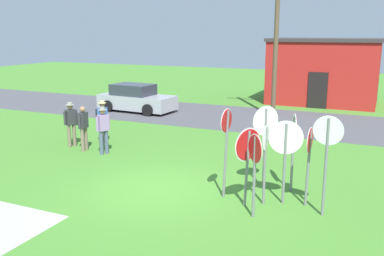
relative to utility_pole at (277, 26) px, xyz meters
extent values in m
plane|color=#47842D|center=(-0.39, -11.75, -4.64)|extent=(80.00, 80.00, 0.00)
cube|color=#4C4C51|center=(-0.39, -0.95, -4.64)|extent=(60.00, 6.40, 0.01)
cube|color=#B2231E|center=(1.70, 5.81, -2.75)|extent=(6.31, 4.46, 3.78)
cube|color=#383333|center=(1.70, 5.81, -0.76)|extent=(6.51, 4.66, 0.20)
cube|color=black|center=(1.70, 3.56, -3.59)|extent=(1.10, 0.08, 2.10)
cylinder|color=brown|center=(0.00, 0.00, -0.19)|extent=(0.24, 0.24, 8.91)
cube|color=#A5A8AD|center=(-7.34, -1.55, -4.11)|extent=(4.41, 2.09, 0.76)
cube|color=#2D333D|center=(-7.59, -1.53, -3.43)|extent=(2.33, 1.68, 0.60)
cylinder|color=black|center=(-5.95, -0.74, -4.32)|extent=(0.65, 0.26, 0.64)
cylinder|color=black|center=(-6.07, -2.53, -4.32)|extent=(0.65, 0.26, 0.64)
cylinder|color=black|center=(-8.61, -0.56, -4.32)|extent=(0.65, 0.26, 0.64)
cylinder|color=black|center=(-8.73, -2.35, -4.32)|extent=(0.65, 0.26, 0.64)
cylinder|color=slate|center=(2.24, -11.86, -3.65)|extent=(0.18, 0.14, 1.99)
cylinder|color=white|center=(2.24, -11.86, -3.01)|extent=(0.44, 0.79, 0.86)
cylinder|color=red|center=(2.25, -11.87, -3.01)|extent=(0.41, 0.73, 0.80)
cylinder|color=slate|center=(2.60, -11.51, -3.63)|extent=(0.07, 0.07, 2.03)
cylinder|color=white|center=(2.60, -11.51, -2.88)|extent=(0.02, 0.64, 0.64)
cylinder|color=red|center=(2.59, -11.51, -2.88)|extent=(0.02, 0.59, 0.59)
cylinder|color=slate|center=(3.05, -11.27, -3.58)|extent=(0.09, 0.09, 2.12)
cylinder|color=white|center=(3.05, -11.27, -2.88)|extent=(0.84, 0.22, 0.87)
cylinder|color=red|center=(3.05, -11.26, -2.88)|extent=(0.78, 0.21, 0.80)
cylinder|color=slate|center=(2.29, -10.37, -3.49)|extent=(0.10, 0.10, 2.30)
cylinder|color=white|center=(2.29, -10.37, -2.69)|extent=(0.54, 0.65, 0.83)
cylinder|color=red|center=(2.28, -10.37, -2.69)|extent=(0.51, 0.60, 0.77)
cylinder|color=slate|center=(2.59, -12.39, -3.65)|extent=(0.10, 0.10, 1.99)
cylinder|color=white|center=(2.59, -12.39, -2.95)|extent=(0.49, 0.53, 0.71)
cylinder|color=red|center=(2.58, -12.40, -2.95)|extent=(0.45, 0.50, 0.66)
cylinder|color=slate|center=(3.06, -10.29, -3.58)|extent=(0.09, 0.09, 2.12)
cylinder|color=white|center=(3.06, -10.29, -2.90)|extent=(0.31, 0.86, 0.91)
cylinder|color=red|center=(3.07, -10.28, -2.90)|extent=(0.29, 0.80, 0.84)
cylinder|color=slate|center=(1.55, -11.51, -3.45)|extent=(0.17, 0.09, 2.38)
cylinder|color=white|center=(1.55, -11.51, -2.53)|extent=(0.10, 0.65, 0.65)
cylinder|color=red|center=(1.56, -11.52, -2.53)|extent=(0.09, 0.60, 0.60)
cylinder|color=slate|center=(4.09, -11.61, -3.44)|extent=(0.07, 0.07, 2.41)
cylinder|color=white|center=(4.09, -11.61, -2.53)|extent=(0.70, 0.04, 0.70)
cylinder|color=red|center=(4.09, -11.60, -2.53)|extent=(0.65, 0.04, 0.65)
cylinder|color=slate|center=(3.62, -11.17, -3.64)|extent=(0.11, 0.07, 2.00)
cylinder|color=white|center=(3.62, -11.17, -2.93)|extent=(0.05, 0.68, 0.68)
cylinder|color=red|center=(3.63, -11.17, -2.93)|extent=(0.05, 0.63, 0.63)
cylinder|color=#7A6B56|center=(-4.82, -9.26, -4.20)|extent=(0.14, 0.14, 0.88)
cylinder|color=#7A6B56|center=(-4.80, -9.48, -4.20)|extent=(0.14, 0.14, 0.88)
cube|color=#333338|center=(-4.81, -9.37, -3.47)|extent=(0.25, 0.38, 0.58)
cylinder|color=#333338|center=(-4.83, -9.13, -3.49)|extent=(0.09, 0.09, 0.52)
cylinder|color=#333338|center=(-4.79, -9.61, -3.49)|extent=(0.09, 0.09, 0.52)
sphere|color=#9E7051|center=(-4.81, -9.37, -3.06)|extent=(0.21, 0.21, 0.21)
cube|color=#232328|center=(-4.98, -9.38, -3.45)|extent=(0.16, 0.27, 0.40)
cylinder|color=#4C5670|center=(-3.84, -9.32, -4.20)|extent=(0.14, 0.14, 0.88)
cylinder|color=#4C5670|center=(-3.92, -9.53, -4.20)|extent=(0.14, 0.14, 0.88)
cube|color=#9E7AB2|center=(-3.88, -9.43, -3.47)|extent=(0.33, 0.41, 0.58)
cylinder|color=#9E7AB2|center=(-3.80, -9.20, -3.49)|extent=(0.09, 0.09, 0.52)
cylinder|color=#9E7AB2|center=(-3.97, -9.65, -3.49)|extent=(0.09, 0.09, 0.52)
sphere|color=#9E7051|center=(-3.88, -9.43, -3.06)|extent=(0.21, 0.21, 0.21)
cylinder|color=gray|center=(-3.88, -9.43, -3.00)|extent=(0.32, 0.32, 0.02)
cylinder|color=gray|center=(-3.88, -9.43, -2.95)|extent=(0.19, 0.19, 0.09)
cylinder|color=#2D2D33|center=(-4.77, -8.11, -4.20)|extent=(0.14, 0.14, 0.88)
cylinder|color=#2D2D33|center=(-4.79, -8.33, -4.20)|extent=(0.14, 0.14, 0.88)
cube|color=#3860B7|center=(-4.78, -8.22, -3.47)|extent=(0.25, 0.38, 0.58)
cylinder|color=#3860B7|center=(-4.76, -7.98, -3.49)|extent=(0.09, 0.09, 0.52)
cylinder|color=#3860B7|center=(-4.81, -8.46, -3.49)|extent=(0.09, 0.09, 0.52)
sphere|color=#9E7051|center=(-4.78, -8.22, -3.06)|extent=(0.21, 0.21, 0.21)
cylinder|color=beige|center=(-4.78, -8.22, -3.00)|extent=(0.31, 0.32, 0.02)
cylinder|color=beige|center=(-4.78, -8.22, -2.95)|extent=(0.19, 0.19, 0.09)
cube|color=#232328|center=(-4.95, -8.20, -3.45)|extent=(0.16, 0.27, 0.40)
cylinder|color=#7A6B56|center=(-5.60, -8.98, -4.20)|extent=(0.14, 0.14, 0.88)
cylinder|color=#7A6B56|center=(-5.68, -9.18, -4.20)|extent=(0.14, 0.14, 0.88)
cube|color=#333338|center=(-5.64, -9.08, -3.47)|extent=(0.33, 0.41, 0.58)
cylinder|color=#333338|center=(-5.55, -8.85, -3.49)|extent=(0.09, 0.09, 0.52)
cylinder|color=#333338|center=(-5.72, -9.30, -3.49)|extent=(0.09, 0.09, 0.52)
sphere|color=#9E7051|center=(-5.64, -9.08, -3.06)|extent=(0.21, 0.21, 0.21)
cylinder|color=gray|center=(-5.64, -9.08, -3.00)|extent=(0.31, 0.32, 0.02)
cylinder|color=gray|center=(-5.64, -9.08, -2.95)|extent=(0.19, 0.19, 0.09)
camera|label=1|loc=(5.17, -21.61, -0.31)|focal=39.65mm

